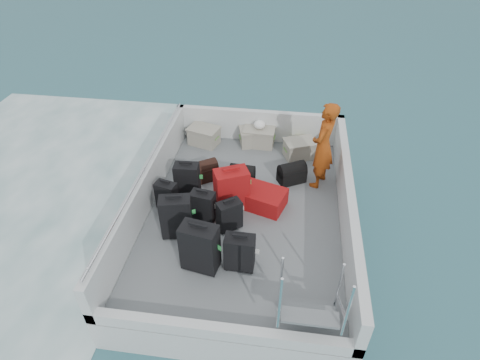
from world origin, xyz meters
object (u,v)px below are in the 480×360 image
object	(u,v)px
suitcase_1	(167,196)
suitcase_3	(200,248)
suitcase_6	(240,253)
crate_3	(299,149)
crate_2	(259,137)
suitcase_4	(203,207)
suitcase_8	(261,198)
suitcase_2	(187,179)
crate_0	(204,136)
passenger	(323,146)
crate_1	(254,137)
suitcase_0	(176,217)
suitcase_5	(232,190)
suitcase_7	(229,216)

from	to	relation	value
suitcase_1	suitcase_3	distance (m)	1.51
suitcase_6	crate_3	distance (m)	3.22
crate_2	suitcase_4	bearing A→B (deg)	-105.45
suitcase_8	crate_2	world-z (taller)	crate_2
suitcase_2	crate_0	size ratio (longest dim) A/B	1.05
crate_2	passenger	xyz separation A→B (m)	(1.26, -1.21, 0.65)
crate_1	suitcase_8	bearing A→B (deg)	-80.15
suitcase_1	suitcase_2	size ratio (longest dim) A/B	0.86
passenger	crate_1	bearing A→B (deg)	-109.16
suitcase_0	suitcase_4	world-z (taller)	suitcase_0
suitcase_2	crate_3	world-z (taller)	suitcase_2
suitcase_5	suitcase_0	bearing A→B (deg)	-159.09
suitcase_4	crate_2	xyz separation A→B (m)	(0.70, 2.52, -0.10)
suitcase_3	suitcase_4	world-z (taller)	suitcase_3
crate_1	crate_2	size ratio (longest dim) A/B	0.92
suitcase_7	suitcase_8	bearing A→B (deg)	18.88
suitcase_3	passenger	size ratio (longest dim) A/B	0.48
suitcase_6	passenger	size ratio (longest dim) A/B	0.36
suitcase_7	crate_3	bearing A→B (deg)	28.58
suitcase_3	crate_2	world-z (taller)	suitcase_3
crate_3	crate_0	bearing A→B (deg)	173.72
suitcase_2	crate_3	distance (m)	2.51
suitcase_1	suitcase_2	bearing A→B (deg)	75.68
suitcase_0	crate_1	xyz separation A→B (m)	(0.94, 2.92, -0.20)
suitcase_3	passenger	xyz separation A→B (m)	(1.78, 2.33, 0.44)
crate_0	passenger	size ratio (longest dim) A/B	0.36
suitcase_1	suitcase_2	xyz separation A→B (m)	(0.26, 0.46, 0.04)
suitcase_3	crate_0	world-z (taller)	suitcase_3
suitcase_6	suitcase_7	xyz separation A→B (m)	(-0.28, 0.81, -0.03)
suitcase_0	crate_3	distance (m)	3.22
suitcase_1	suitcase_3	world-z (taller)	suitcase_3
crate_0	passenger	distance (m)	2.76
suitcase_6	suitcase_7	world-z (taller)	suitcase_6
suitcase_1	suitcase_6	size ratio (longest dim) A/B	0.90
suitcase_6	suitcase_4	bearing A→B (deg)	129.75
suitcase_5	suitcase_8	bearing A→B (deg)	-11.11
suitcase_1	suitcase_8	world-z (taller)	suitcase_1
crate_0	crate_1	xyz separation A→B (m)	(1.08, 0.12, -0.01)
suitcase_1	suitcase_5	distance (m)	1.14
crate_0	suitcase_7	bearing A→B (deg)	-69.14
suitcase_2	suitcase_6	size ratio (longest dim) A/B	1.04
suitcase_5	suitcase_7	size ratio (longest dim) A/B	1.42
suitcase_8	suitcase_1	bearing A→B (deg)	118.84
suitcase_3	suitcase_5	bearing A→B (deg)	90.46
suitcase_3	crate_1	world-z (taller)	suitcase_3
suitcase_0	crate_0	size ratio (longest dim) A/B	1.25
suitcase_7	crate_2	size ratio (longest dim) A/B	0.87
suitcase_6	crate_3	bearing A→B (deg)	76.28
suitcase_5	crate_1	bearing A→B (deg)	60.89
suitcase_1	crate_3	distance (m)	3.00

